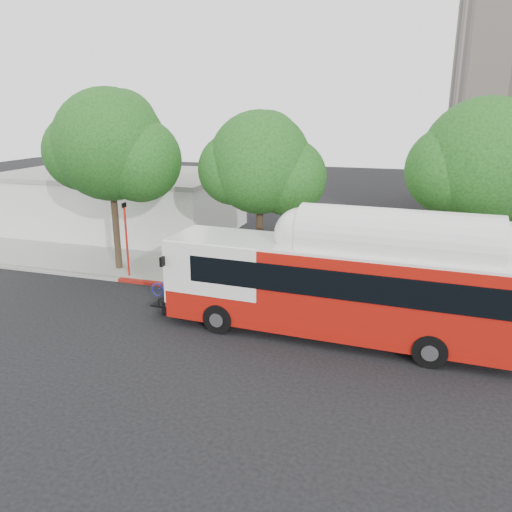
# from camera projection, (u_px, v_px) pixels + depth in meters

# --- Properties ---
(ground) EXTENTS (120.00, 120.00, 0.00)m
(ground) POSITION_uv_depth(u_px,v_px,m) (240.00, 331.00, 20.17)
(ground) COLOR black
(ground) RESTS_ON ground
(sidewalk) EXTENTS (60.00, 5.00, 0.15)m
(sidewalk) POSITION_uv_depth(u_px,v_px,m) (281.00, 279.00, 26.10)
(sidewalk) COLOR gray
(sidewalk) RESTS_ON ground
(curb_strip) EXTENTS (60.00, 0.30, 0.15)m
(curb_strip) POSITION_uv_depth(u_px,v_px,m) (267.00, 296.00, 23.72)
(curb_strip) COLOR gray
(curb_strip) RESTS_ON ground
(red_curb_segment) EXTENTS (10.00, 0.32, 0.16)m
(red_curb_segment) POSITION_uv_depth(u_px,v_px,m) (208.00, 289.00, 24.57)
(red_curb_segment) COLOR maroon
(red_curb_segment) RESTS_ON ground
(street_tree_left) EXTENTS (6.67, 5.80, 9.74)m
(street_tree_left) POSITION_uv_depth(u_px,v_px,m) (118.00, 149.00, 25.80)
(street_tree_left) COLOR #2D2116
(street_tree_left) RESTS_ON ground
(street_tree_mid) EXTENTS (5.75, 5.00, 8.62)m
(street_tree_mid) POSITION_uv_depth(u_px,v_px,m) (268.00, 167.00, 24.20)
(street_tree_mid) COLOR #2D2116
(street_tree_mid) RESTS_ON ground
(street_tree_right) EXTENTS (6.21, 5.40, 9.18)m
(street_tree_right) POSITION_uv_depth(u_px,v_px,m) (495.00, 167.00, 21.07)
(street_tree_right) COLOR #2D2116
(street_tree_right) RESTS_ON ground
(low_commercial_bldg) EXTENTS (16.20, 10.20, 4.25)m
(low_commercial_bldg) POSITION_uv_depth(u_px,v_px,m) (121.00, 201.00, 36.35)
(low_commercial_bldg) COLOR silver
(low_commercial_bldg) RESTS_ON ground
(transit_bus) EXTENTS (14.33, 3.59, 4.20)m
(transit_bus) POSITION_uv_depth(u_px,v_px,m) (335.00, 289.00, 19.24)
(transit_bus) COLOR #A7130B
(transit_bus) RESTS_ON ground
(signal_pole) EXTENTS (0.11, 0.38, 4.05)m
(signal_pole) POSITION_uv_depth(u_px,v_px,m) (127.00, 240.00, 25.84)
(signal_pole) COLOR red
(signal_pole) RESTS_ON ground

